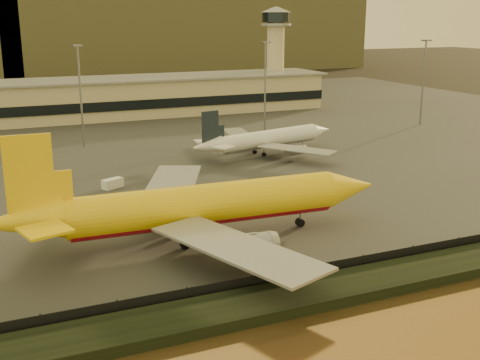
# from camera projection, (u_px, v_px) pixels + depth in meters

# --- Properties ---
(ground) EXTENTS (900.00, 900.00, 0.00)m
(ground) POSITION_uv_depth(u_px,v_px,m) (251.00, 250.00, 85.89)
(ground) COLOR black
(ground) RESTS_ON ground
(embankment) EXTENTS (320.00, 7.00, 1.40)m
(embankment) POSITION_uv_depth(u_px,v_px,m) (311.00, 294.00, 70.68)
(embankment) COLOR black
(embankment) RESTS_ON ground
(tarmac) EXTENTS (320.00, 220.00, 0.20)m
(tarmac) POSITION_uv_depth(u_px,v_px,m) (111.00, 134.00, 169.84)
(tarmac) COLOR #2D2D2D
(tarmac) RESTS_ON ground
(perimeter_fence) EXTENTS (300.00, 0.05, 2.20)m
(perimeter_fence) POSITION_uv_depth(u_px,v_px,m) (295.00, 276.00, 74.06)
(perimeter_fence) COLOR black
(perimeter_fence) RESTS_ON tarmac
(terminal_building) EXTENTS (202.00, 25.00, 12.60)m
(terminal_building) POSITION_uv_depth(u_px,v_px,m) (44.00, 102.00, 189.61)
(terminal_building) COLOR #C7B48A
(terminal_building) RESTS_ON tarmac
(control_tower) EXTENTS (11.20, 11.20, 35.50)m
(control_tower) POSITION_uv_depth(u_px,v_px,m) (276.00, 46.00, 223.04)
(control_tower) COLOR #C7B48A
(control_tower) RESTS_ON tarmac
(apron_light_masts) EXTENTS (152.20, 12.20, 25.40)m
(apron_light_masts) POSITION_uv_depth(u_px,v_px,m) (183.00, 83.00, 153.85)
(apron_light_masts) COLOR slate
(apron_light_masts) RESTS_ON tarmac
(dhl_cargo_jet) EXTENTS (58.55, 57.39, 17.51)m
(dhl_cargo_jet) POSITION_uv_depth(u_px,v_px,m) (200.00, 206.00, 87.88)
(dhl_cargo_jet) COLOR yellow
(dhl_cargo_jet) RESTS_ON tarmac
(white_narrowbody_jet) EXTENTS (40.93, 39.25, 11.85)m
(white_narrowbody_jet) POSITION_uv_depth(u_px,v_px,m) (267.00, 139.00, 144.26)
(white_narrowbody_jet) COLOR white
(white_narrowbody_jet) RESTS_ON tarmac
(gse_vehicle_yellow) EXTENTS (3.68, 1.97, 1.59)m
(gse_vehicle_yellow) POSITION_uv_depth(u_px,v_px,m) (214.00, 197.00, 107.41)
(gse_vehicle_yellow) COLOR yellow
(gse_vehicle_yellow) RESTS_ON tarmac
(gse_vehicle_white) EXTENTS (4.40, 3.30, 1.81)m
(gse_vehicle_white) POSITION_uv_depth(u_px,v_px,m) (113.00, 183.00, 116.04)
(gse_vehicle_white) COLOR white
(gse_vehicle_white) RESTS_ON tarmac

